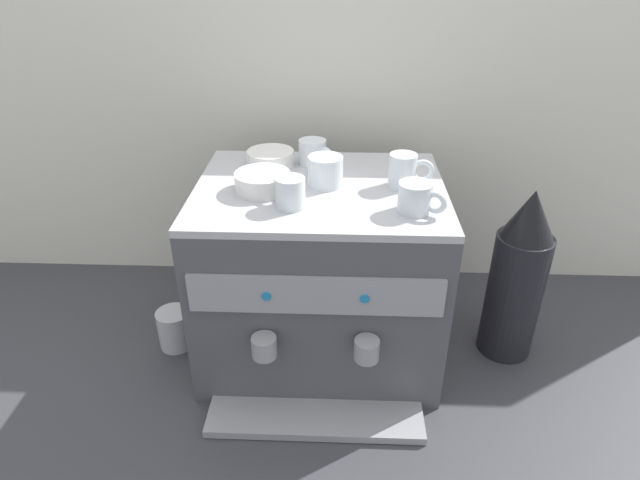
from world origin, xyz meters
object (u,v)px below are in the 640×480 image
(milk_pitcher, at_px, (175,329))
(ceramic_bowl_1, at_px, (271,159))
(espresso_machine, at_px, (320,272))
(coffee_grinder, at_px, (518,278))
(ceramic_cup_2, at_px, (314,152))
(ceramic_bowl_0, at_px, (263,182))
(ceramic_cup_1, at_px, (324,170))
(ceramic_cup_0, at_px, (404,171))
(ceramic_cup_3, at_px, (290,192))
(ceramic_cup_4, at_px, (417,198))

(milk_pitcher, bearing_deg, ceramic_bowl_1, 29.98)
(espresso_machine, distance_m, coffee_grinder, 0.51)
(ceramic_cup_2, relative_size, ceramic_bowl_1, 0.77)
(espresso_machine, relative_size, ceramic_bowl_0, 4.59)
(ceramic_cup_2, height_order, ceramic_bowl_0, ceramic_cup_2)
(ceramic_cup_1, relative_size, milk_pitcher, 1.00)
(espresso_machine, bearing_deg, coffee_grinder, 0.26)
(espresso_machine, distance_m, ceramic_cup_0, 0.34)
(ceramic_cup_1, distance_m, ceramic_bowl_0, 0.15)
(ceramic_cup_3, bearing_deg, ceramic_bowl_1, 106.55)
(ceramic_cup_0, relative_size, ceramic_cup_3, 1.14)
(espresso_machine, distance_m, ceramic_cup_1, 0.28)
(ceramic_cup_0, height_order, ceramic_cup_2, ceramic_cup_0)
(ceramic_bowl_0, relative_size, ceramic_bowl_1, 1.07)
(ceramic_cup_3, height_order, ceramic_bowl_0, ceramic_cup_3)
(ceramic_cup_0, height_order, coffee_grinder, ceramic_cup_0)
(espresso_machine, bearing_deg, ceramic_bowl_0, -169.90)
(ceramic_cup_4, height_order, ceramic_bowl_1, ceramic_cup_4)
(ceramic_bowl_0, bearing_deg, espresso_machine, 10.10)
(ceramic_cup_4, bearing_deg, ceramic_cup_2, 130.86)
(ceramic_cup_2, height_order, ceramic_cup_3, ceramic_cup_3)
(ceramic_bowl_1, bearing_deg, milk_pitcher, -150.02)
(ceramic_cup_0, xyz_separation_m, ceramic_cup_1, (-0.19, 0.00, -0.00))
(ceramic_cup_1, bearing_deg, ceramic_bowl_1, 140.71)
(espresso_machine, height_order, milk_pitcher, espresso_machine)
(ceramic_cup_2, relative_size, milk_pitcher, 0.85)
(ceramic_cup_0, bearing_deg, ceramic_bowl_0, -173.58)
(ceramic_cup_0, height_order, milk_pitcher, ceramic_cup_0)
(ceramic_bowl_1, bearing_deg, ceramic_bowl_0, -89.81)
(ceramic_cup_3, relative_size, ceramic_bowl_1, 0.77)
(ceramic_bowl_1, distance_m, milk_pitcher, 0.53)
(ceramic_cup_1, height_order, ceramic_cup_3, ceramic_cup_1)
(ceramic_cup_4, xyz_separation_m, ceramic_bowl_0, (-0.34, 0.10, -0.01))
(ceramic_cup_1, bearing_deg, ceramic_cup_2, 103.81)
(coffee_grinder, bearing_deg, ceramic_bowl_1, 168.45)
(ceramic_cup_4, bearing_deg, ceramic_cup_3, 176.52)
(ceramic_cup_1, height_order, ceramic_bowl_0, ceramic_cup_1)
(ceramic_cup_1, xyz_separation_m, coffee_grinder, (0.50, -0.01, -0.28))
(ceramic_cup_1, bearing_deg, espresso_machine, -120.76)
(ceramic_cup_1, height_order, coffee_grinder, ceramic_cup_1)
(ceramic_cup_0, height_order, ceramic_cup_3, ceramic_cup_0)
(ceramic_cup_1, height_order, milk_pitcher, ceramic_cup_1)
(ceramic_cup_2, relative_size, coffee_grinder, 0.20)
(ceramic_cup_2, xyz_separation_m, ceramic_bowl_0, (-0.11, -0.17, -0.01))
(ceramic_cup_1, bearing_deg, ceramic_cup_3, -120.60)
(ceramic_cup_1, height_order, ceramic_cup_4, ceramic_cup_1)
(ceramic_cup_3, bearing_deg, milk_pitcher, 165.89)
(ceramic_cup_3, xyz_separation_m, ceramic_bowl_0, (-0.07, 0.08, -0.01))
(ceramic_cup_2, bearing_deg, espresso_machine, -81.39)
(ceramic_cup_3, distance_m, coffee_grinder, 0.64)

